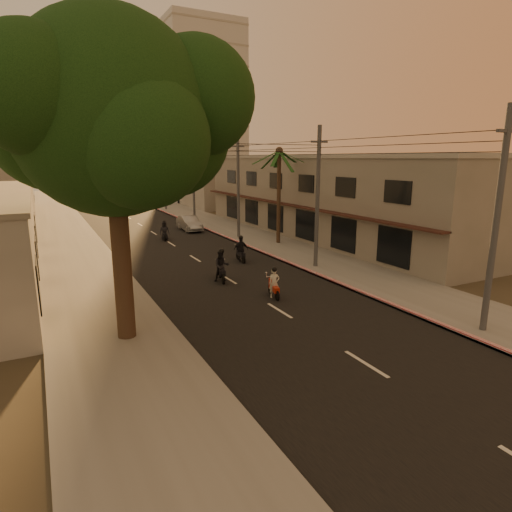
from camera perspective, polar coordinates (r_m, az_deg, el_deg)
The scene contains 16 objects.
ground at distance 18.72m, azimuth 6.27°, elevation -9.17°, with size 160.00×160.00×0.00m, color #383023.
road at distance 36.44m, azimuth -11.21°, elevation 1.59°, with size 10.00×140.00×0.02m, color black.
sidewalk_right at distance 39.09m, azimuth -0.59°, elevation 2.67°, with size 5.00×140.00×0.12m, color slate.
sidewalk_left at distance 35.19m, azimuth -23.02°, elevation 0.48°, with size 5.00×140.00×0.12m, color slate.
curb_stripe at distance 33.64m, azimuth -0.45°, elevation 1.06°, with size 0.20×60.00×0.20m, color red.
shophouse_row at distance 40.25m, azimuth 9.02°, elevation 7.97°, with size 8.80×34.20×7.30m.
distant_tower at distance 75.28m, azimuth -7.41°, elevation 18.14°, with size 12.10×12.10×28.00m.
broadleaf_tree at distance 16.92m, azimuth -17.45°, elevation 17.31°, with size 9.60×8.70×12.10m.
palm_tree at distance 35.18m, azimuth 3.11°, elevation 13.12°, with size 5.00×5.00×8.20m.
utility_poles at distance 37.91m, azimuth -2.42°, elevation 12.18°, with size 1.20×48.26×9.00m.
filler_right at distance 64.09m, azimuth -5.44°, elevation 9.27°, with size 8.00×14.00×6.00m, color #A9A299.
scooter_red at distance 21.95m, azimuth 2.43°, elevation -3.74°, with size 0.77×1.65×1.64m.
scooter_mid_a at distance 24.84m, azimuth -4.61°, elevation -1.39°, with size 1.24×1.96×1.97m.
scooter_mid_b at distance 29.51m, azimuth -2.04°, elevation 0.82°, with size 1.14×1.88×1.86m.
scooter_far_a at distance 38.08m, azimuth -12.10°, elevation 3.25°, with size 1.05×1.79×1.78m.
parked_car at distance 42.91m, azimuth -8.87°, elevation 4.33°, with size 1.57×4.38×1.44m, color gray.
Camera 1 is at (-9.65, -14.43, 7.02)m, focal length 30.00 mm.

